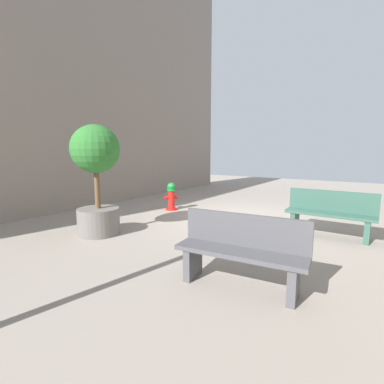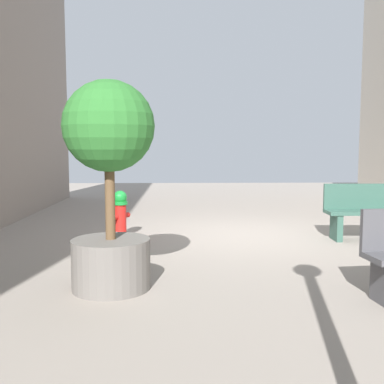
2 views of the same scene
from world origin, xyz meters
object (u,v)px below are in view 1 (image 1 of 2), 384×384
Objects in this scene: bench_far at (241,250)px; bench_near at (330,213)px; planter_tree at (96,171)px; fire_hydrant at (171,196)px.

bench_near is at bearing -101.32° from bench_far.
bench_near is 0.74× the size of planter_tree.
planter_tree is at bearing -7.39° from bench_far.
planter_tree is at bearing 95.41° from fire_hydrant.
bench_near reaches higher than fire_hydrant.
fire_hydrant is 3.01m from planter_tree.
bench_near is (-4.39, 0.21, 0.08)m from fire_hydrant.
fire_hydrant is at bearing -84.59° from planter_tree.
fire_hydrant is 4.40m from bench_near.
fire_hydrant is 5.01m from bench_far.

